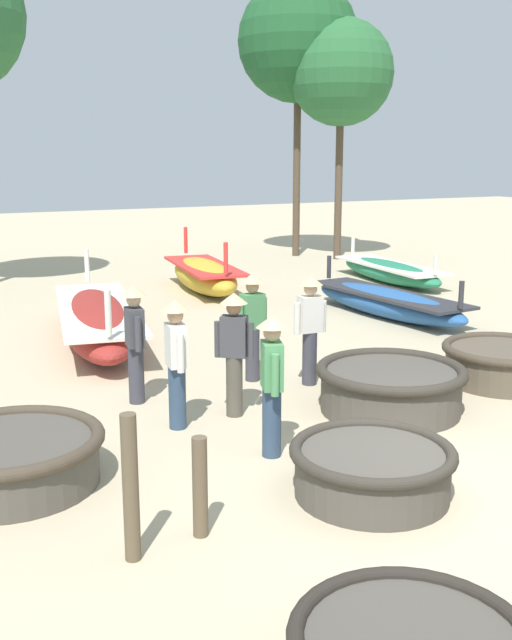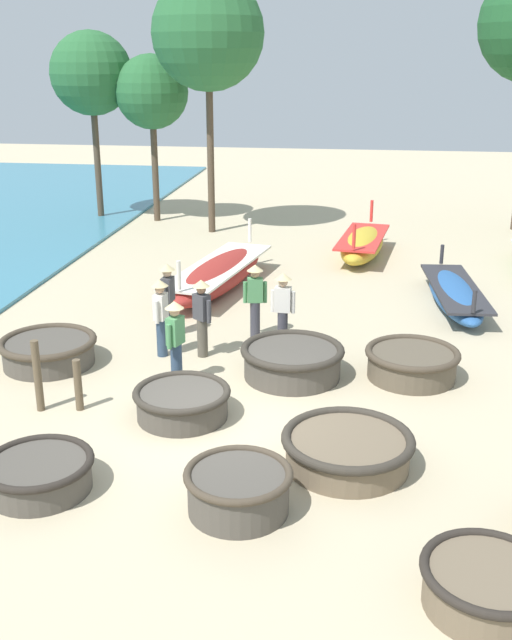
% 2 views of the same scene
% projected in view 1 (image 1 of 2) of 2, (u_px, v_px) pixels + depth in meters
% --- Properties ---
extents(ground_plane, '(80.00, 80.00, 0.00)m').
position_uv_depth(ground_plane, '(448.00, 498.00, 7.62)').
color(ground_plane, '#BCAD8C').
extents(coracle_tilted, '(1.84, 1.84, 0.59)m').
position_uv_depth(coracle_tilted, '(503.00, 362.00, 11.38)').
color(coracle_tilted, brown).
rests_on(coracle_tilted, ground).
extents(coracle_upturned, '(1.97, 1.97, 0.57)m').
position_uv_depth(coracle_upturned, '(11.00, 457.00, 7.86)').
color(coracle_upturned, '#4C473F').
rests_on(coracle_upturned, ground).
extents(coracle_nearest, '(2.03, 2.03, 0.64)m').
position_uv_depth(coracle_nearest, '(391.00, 386.00, 10.11)').
color(coracle_nearest, '#4C473F').
rests_on(coracle_nearest, ground).
extents(coracle_far_left, '(1.70, 1.70, 0.54)m').
position_uv_depth(coracle_far_left, '(372.00, 468.00, 7.62)').
color(coracle_far_left, '#4C473F').
rests_on(coracle_far_left, ground).
extents(long_boat_red_hull, '(1.44, 4.59, 1.07)m').
position_uv_depth(long_boat_red_hull, '(387.00, 302.00, 16.01)').
color(long_boat_red_hull, '#285693').
rests_on(long_boat_red_hull, ground).
extents(long_boat_ochre_hull, '(2.31, 5.62, 1.42)m').
position_uv_depth(long_boat_ochre_hull, '(97.00, 321.00, 13.81)').
color(long_boat_ochre_hull, maroon).
rests_on(long_boat_ochre_hull, ground).
extents(long_boat_blue_hull, '(1.48, 4.53, 1.00)m').
position_uv_depth(long_boat_blue_hull, '(390.00, 271.00, 20.28)').
color(long_boat_blue_hull, '#237551').
rests_on(long_boat_blue_hull, ground).
extents(long_boat_green_hull, '(1.73, 4.22, 1.45)m').
position_uv_depth(long_boat_green_hull, '(204.00, 275.00, 18.88)').
color(long_boat_green_hull, gold).
rests_on(long_boat_green_hull, ground).
extents(fisherman_crouching, '(0.36, 0.53, 1.67)m').
position_uv_depth(fisherman_crouching, '(176.00, 356.00, 9.35)').
color(fisherman_crouching, '#2D425B').
rests_on(fisherman_crouching, ground).
extents(fisherman_standing_left, '(0.36, 0.51, 1.67)m').
position_uv_depth(fisherman_standing_left, '(272.00, 377.00, 8.47)').
color(fisherman_standing_left, '#2D425B').
rests_on(fisherman_standing_left, ground).
extents(fisherman_hauling, '(0.44, 0.38, 1.67)m').
position_uv_depth(fisherman_hauling, '(234.00, 346.00, 9.81)').
color(fisherman_hauling, '#4C473D').
rests_on(fisherman_hauling, ground).
extents(fisherman_by_coracle, '(0.53, 0.36, 1.67)m').
position_uv_depth(fisherman_by_coracle, '(310.00, 323.00, 11.15)').
color(fisherman_by_coracle, '#383842').
rests_on(fisherman_by_coracle, ground).
extents(fisherman_standing_right, '(0.52, 0.36, 1.67)m').
position_uv_depth(fisherman_standing_right, '(252.00, 320.00, 11.35)').
color(fisherman_standing_right, '#383842').
rests_on(fisherman_standing_right, ground).
extents(fisherman_with_hat, '(0.36, 0.53, 1.67)m').
position_uv_depth(fisherman_with_hat, '(135.00, 336.00, 10.32)').
color(fisherman_with_hat, '#383842').
rests_on(fisherman_with_hat, ground).
extents(mooring_post_mid_beach, '(0.14, 0.14, 0.96)m').
position_uv_depth(mooring_post_mid_beach, '(200.00, 487.00, 6.77)').
color(mooring_post_mid_beach, brown).
rests_on(mooring_post_mid_beach, ground).
extents(mooring_post_inland, '(0.14, 0.14, 1.33)m').
position_uv_depth(mooring_post_inland, '(131.00, 488.00, 6.33)').
color(mooring_post_inland, brown).
rests_on(mooring_post_inland, ground).
extents(tree_center, '(3.91, 3.91, 8.91)m').
position_uv_depth(tree_center, '(298.00, 41.00, 24.01)').
color(tree_center, '#4C3D2D').
rests_on(tree_center, ground).
extents(tree_tall_back, '(3.31, 3.31, 7.55)m').
position_uv_depth(tree_tall_back, '(341.00, 73.00, 23.45)').
color(tree_tall_back, '#4C3D2D').
rests_on(tree_tall_back, ground).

